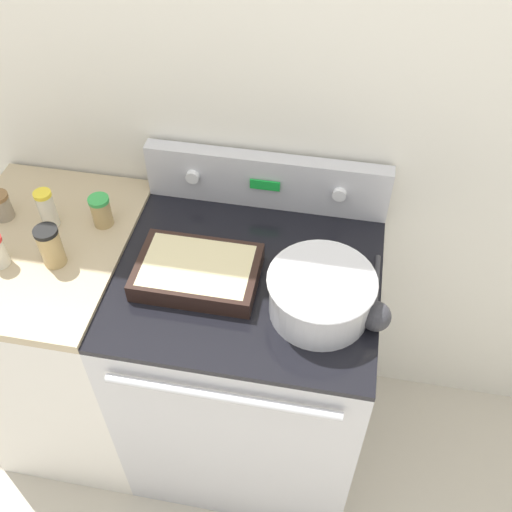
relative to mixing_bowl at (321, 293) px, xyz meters
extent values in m
cube|color=silver|center=(-0.21, 0.45, 0.26)|extent=(8.00, 0.05, 2.50)
cube|color=#BCBCC1|center=(-0.21, 0.09, -0.54)|extent=(0.73, 0.65, 0.90)
cube|color=black|center=(-0.21, 0.09, -0.08)|extent=(0.73, 0.65, 0.02)
cylinder|color=silver|center=(-0.21, -0.25, -0.15)|extent=(0.60, 0.02, 0.02)
cube|color=#BCBCC1|center=(-0.21, 0.39, 0.02)|extent=(0.73, 0.05, 0.18)
cylinder|color=white|center=(-0.43, 0.36, 0.02)|extent=(0.04, 0.02, 0.04)
cylinder|color=white|center=(0.01, 0.36, 0.02)|extent=(0.04, 0.02, 0.04)
cube|color=green|center=(-0.21, 0.36, 0.02)|extent=(0.09, 0.01, 0.03)
cube|color=silver|center=(-0.82, 0.09, -0.54)|extent=(0.50, 0.65, 0.90)
cube|color=tan|center=(-0.82, 0.09, -0.08)|extent=(0.50, 0.65, 0.03)
cylinder|color=silver|center=(0.00, 0.00, -0.01)|extent=(0.26, 0.26, 0.13)
torus|color=silver|center=(0.00, 0.00, 0.05)|extent=(0.28, 0.28, 0.01)
cylinder|color=beige|center=(0.00, 0.00, 0.04)|extent=(0.24, 0.24, 0.02)
cube|color=black|center=(-0.34, 0.05, -0.04)|extent=(0.33, 0.23, 0.06)
cube|color=beige|center=(-0.34, 0.05, -0.03)|extent=(0.29, 0.20, 0.03)
cylinder|color=#333338|center=(0.14, 0.10, -0.07)|extent=(0.01, 0.24, 0.01)
sphere|color=#333338|center=(0.14, -0.02, -0.03)|extent=(0.08, 0.08, 0.08)
cylinder|color=tan|center=(-0.66, 0.20, -0.02)|extent=(0.06, 0.06, 0.09)
cylinder|color=green|center=(-0.66, 0.20, 0.03)|extent=(0.06, 0.06, 0.01)
cylinder|color=tan|center=(-0.74, 0.03, 0.00)|extent=(0.06, 0.06, 0.11)
cylinder|color=black|center=(-0.74, 0.03, 0.06)|extent=(0.07, 0.07, 0.01)
cylinder|color=beige|center=(-0.81, 0.17, -0.01)|extent=(0.05, 0.05, 0.11)
cylinder|color=yellow|center=(-0.81, 0.17, 0.06)|extent=(0.05, 0.05, 0.01)
cylinder|color=gray|center=(-0.97, 0.18, -0.02)|extent=(0.06, 0.06, 0.07)
camera|label=1|loc=(0.01, -0.98, 1.17)|focal=42.00mm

